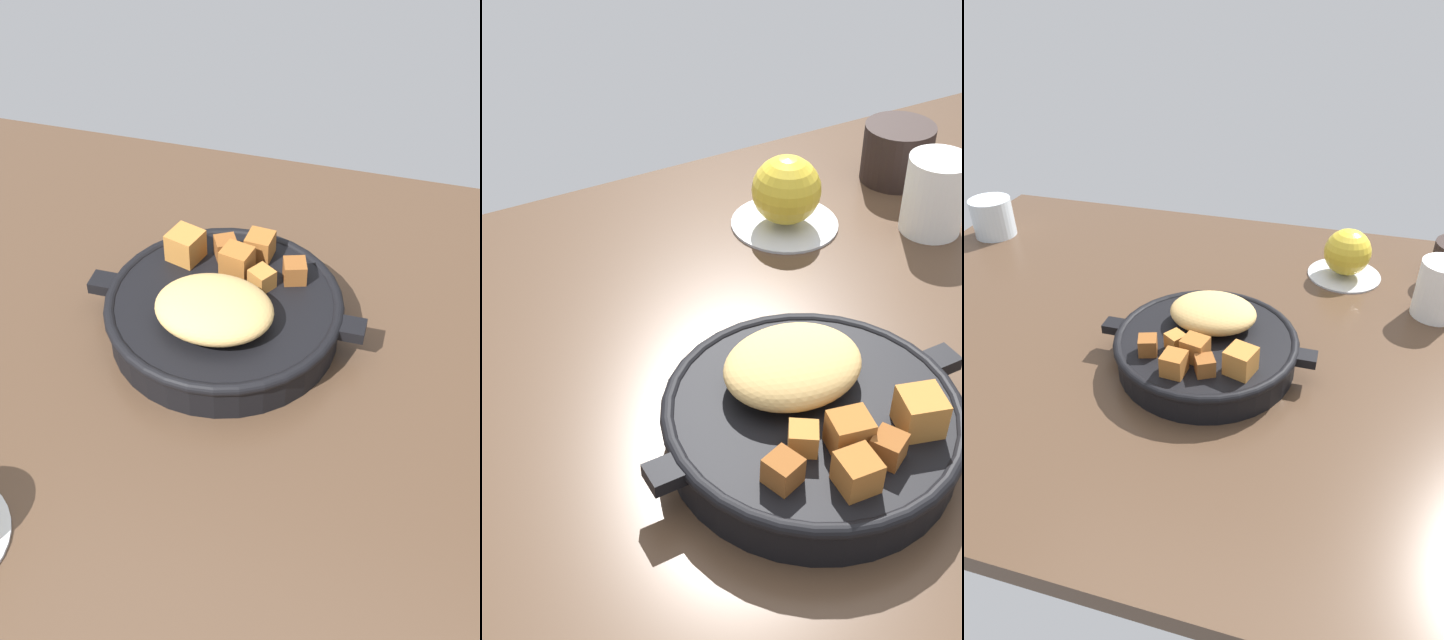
# 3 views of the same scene
# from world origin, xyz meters

# --- Properties ---
(ground_plane) EXTENTS (1.16, 0.79, 0.02)m
(ground_plane) POSITION_xyz_m (0.00, 0.00, -0.01)
(ground_plane) COLOR #473323
(cast_iron_skillet) EXTENTS (0.28, 0.23, 0.08)m
(cast_iron_skillet) POSITION_xyz_m (-0.02, -0.07, 0.03)
(cast_iron_skillet) COLOR black
(cast_iron_skillet) RESTS_ON ground_plane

